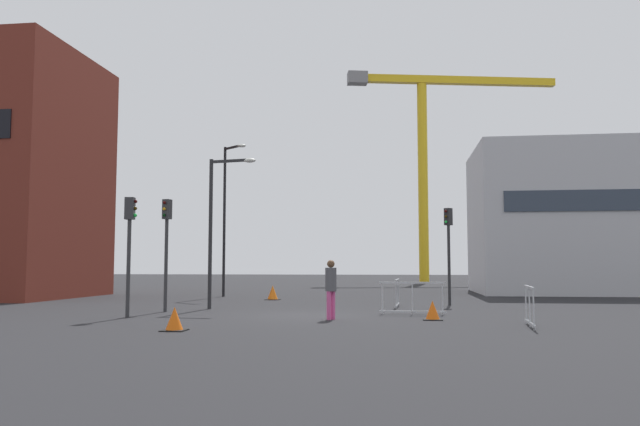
# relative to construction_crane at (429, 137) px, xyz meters

# --- Properties ---
(ground) EXTENTS (160.00, 160.00, 0.00)m
(ground) POSITION_rel_construction_crane_xyz_m (-5.87, -37.78, -13.45)
(ground) COLOR black
(brick_building) EXTENTS (7.60, 8.35, 12.32)m
(brick_building) POSITION_rel_construction_crane_xyz_m (-22.43, -28.99, -7.30)
(brick_building) COLOR maroon
(brick_building) RESTS_ON ground
(office_block) EXTENTS (12.72, 8.52, 8.41)m
(office_block) POSITION_rel_construction_crane_xyz_m (8.01, -20.36, -9.25)
(office_block) COLOR #B7B7BC
(office_block) RESTS_ON ground
(construction_crane) EXTENTS (19.51, 4.96, 19.42)m
(construction_crane) POSITION_rel_construction_crane_xyz_m (0.00, 0.00, 0.00)
(construction_crane) COLOR gold
(construction_crane) RESTS_ON ground
(streetlamp_tall) EXTENTS (1.41, 1.08, 7.77)m
(streetlamp_tall) POSITION_rel_construction_crane_xyz_m (-11.64, -26.83, -8.93)
(streetlamp_tall) COLOR black
(streetlamp_tall) RESTS_ON ground
(streetlamp_short) EXTENTS (1.85, 0.46, 5.63)m
(streetlamp_short) POSITION_rel_construction_crane_xyz_m (-9.55, -35.45, -10.02)
(streetlamp_short) COLOR #232326
(streetlamp_short) RESTS_ON ground
(traffic_light_far) EXTENTS (0.38, 0.27, 3.77)m
(traffic_light_far) POSITION_rel_construction_crane_xyz_m (-11.20, -39.41, -10.91)
(traffic_light_far) COLOR #2D2D30
(traffic_light_far) RESTS_ON ground
(traffic_light_verge) EXTENTS (0.30, 0.39, 3.95)m
(traffic_light_verge) POSITION_rel_construction_crane_xyz_m (-10.94, -36.95, -10.80)
(traffic_light_verge) COLOR #2D2D30
(traffic_light_verge) RESTS_ON ground
(traffic_light_island) EXTENTS (0.36, 0.38, 3.96)m
(traffic_light_island) POSITION_rel_construction_crane_xyz_m (-0.78, -32.04, -10.79)
(traffic_light_island) COLOR #232326
(traffic_light_island) RESTS_ON ground
(pedestrian_walking) EXTENTS (0.34, 0.34, 1.79)m
(pedestrian_walking) POSITION_rel_construction_crane_xyz_m (-4.84, -39.28, -12.41)
(pedestrian_walking) COLOR #D14C8C
(pedestrian_walking) RESTS_ON ground
(safety_barrier_mid_span) EXTENTS (2.19, 0.13, 1.08)m
(safety_barrier_mid_span) POSITION_rel_construction_crane_xyz_m (-2.37, -37.09, -12.89)
(safety_barrier_mid_span) COLOR #B2B5BA
(safety_barrier_mid_span) RESTS_ON ground
(safety_barrier_right_run) EXTENTS (0.17, 2.18, 1.08)m
(safety_barrier_right_run) POSITION_rel_construction_crane_xyz_m (-2.88, -33.67, -12.89)
(safety_barrier_right_run) COLOR #9EA0A5
(safety_barrier_right_run) RESTS_ON ground
(safety_barrier_rear) EXTENTS (0.23, 1.99, 1.08)m
(safety_barrier_rear) POSITION_rel_construction_crane_xyz_m (0.65, -40.80, -12.89)
(safety_barrier_rear) COLOR #B2B5BA
(safety_barrier_rear) RESTS_ON ground
(traffic_cone_on_verge) EXTENTS (0.57, 0.57, 0.58)m
(traffic_cone_on_verge) POSITION_rel_construction_crane_xyz_m (-1.81, -39.03, -13.19)
(traffic_cone_on_verge) COLOR black
(traffic_cone_on_verge) RESTS_ON ground
(traffic_cone_striped) EXTENTS (0.59, 0.59, 0.60)m
(traffic_cone_striped) POSITION_rel_construction_crane_xyz_m (-8.37, -42.94, -13.18)
(traffic_cone_striped) COLOR black
(traffic_cone_striped) RESTS_ON ground
(traffic_cone_orange) EXTENTS (0.66, 0.66, 0.67)m
(traffic_cone_orange) POSITION_rel_construction_crane_xyz_m (-8.70, -29.18, -13.14)
(traffic_cone_orange) COLOR black
(traffic_cone_orange) RESTS_ON ground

